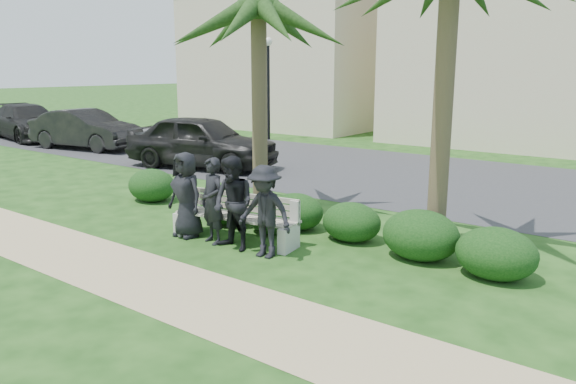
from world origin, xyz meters
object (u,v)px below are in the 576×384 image
(man_b, at_px, (213,201))
(car_b, at_px, (86,129))
(man_d, at_px, (265,212))
(car_c, at_px, (28,122))
(palm_left, at_px, (258,9))
(car_a, at_px, (202,141))
(street_lamp, at_px, (268,70))
(man_a, at_px, (186,195))
(park_bench, at_px, (236,221))
(man_c, at_px, (234,204))

(man_b, distance_m, car_b, 13.44)
(man_d, relative_size, car_c, 0.30)
(palm_left, bearing_deg, car_a, 147.84)
(palm_left, bearing_deg, car_c, 167.48)
(street_lamp, xyz_separation_m, man_d, (9.70, -11.96, -2.18))
(car_a, bearing_deg, palm_left, -135.37)
(palm_left, relative_size, car_b, 1.13)
(car_b, height_order, car_c, same)
(man_b, bearing_deg, man_a, -165.55)
(car_a, xyz_separation_m, car_c, (-11.11, 0.42, -0.07))
(palm_left, height_order, car_c, palm_left)
(man_a, relative_size, man_d, 1.03)
(car_c, bearing_deg, park_bench, -98.60)
(man_c, distance_m, palm_left, 4.21)
(man_a, xyz_separation_m, man_c, (1.21, -0.04, 0.02))
(park_bench, bearing_deg, car_b, 148.26)
(man_b, relative_size, car_a, 0.32)
(park_bench, bearing_deg, palm_left, 108.58)
(park_bench, bearing_deg, car_a, 131.10)
(man_c, relative_size, car_b, 0.35)
(man_b, height_order, man_c, man_c)
(car_b, bearing_deg, street_lamp, -40.96)
(man_c, distance_m, car_c, 18.34)
(street_lamp, distance_m, park_bench, 14.75)
(park_bench, bearing_deg, man_a, -169.19)
(man_c, xyz_separation_m, car_b, (-12.80, 5.56, -0.06))
(man_c, bearing_deg, car_b, 162.07)
(street_lamp, bearing_deg, park_bench, -53.03)
(man_a, distance_m, car_c, 17.18)
(man_c, height_order, car_c, man_c)
(street_lamp, height_order, man_a, street_lamp)
(car_c, bearing_deg, street_lamp, -44.55)
(park_bench, bearing_deg, man_d, -29.14)
(man_d, relative_size, palm_left, 0.30)
(man_d, bearing_deg, man_c, 176.96)
(man_d, xyz_separation_m, car_c, (-18.08, 5.75, -0.02))
(car_a, relative_size, car_b, 1.06)
(man_a, distance_m, car_b, 12.83)
(man_b, distance_m, car_a, 7.83)
(palm_left, distance_m, car_c, 16.90)
(park_bench, height_order, car_c, car_c)
(man_b, height_order, car_a, car_a)
(car_c, bearing_deg, man_c, -99.43)
(man_c, height_order, car_a, car_a)
(palm_left, bearing_deg, park_bench, -62.22)
(man_d, xyz_separation_m, car_b, (-13.46, 5.54, -0.02))
(palm_left, distance_m, car_b, 12.51)
(man_a, distance_m, man_c, 1.21)
(man_b, height_order, man_d, man_b)
(man_d, bearing_deg, street_lamp, 124.16)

